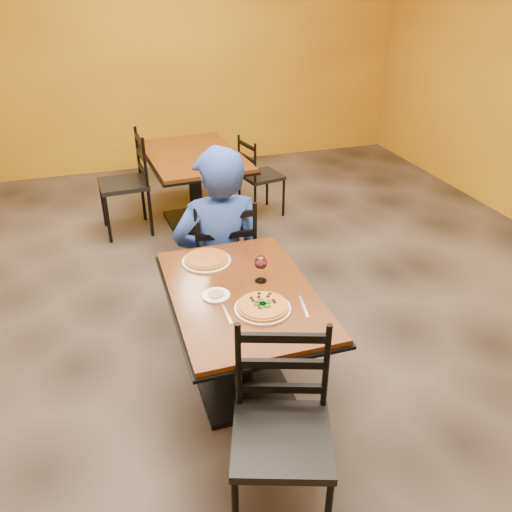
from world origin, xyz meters
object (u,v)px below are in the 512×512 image
object	(u,v)px
table_main	(242,319)
side_plate	(216,295)
wine_glass	(261,268)
pizza_main	(263,306)
chair_second_right	(261,176)
pizza_far	(206,259)
chair_main_far	(223,256)
table_second	(194,171)
chair_second_left	(123,185)
plate_far	(207,261)
chair_main_near	(282,440)
plate_main	(263,308)
diner	(219,240)

from	to	relation	value
table_main	side_plate	xyz separation A→B (m)	(-0.15, -0.00, 0.20)
side_plate	wine_glass	distance (m)	0.31
pizza_main	chair_second_right	bearing A→B (deg)	71.90
chair_second_right	pizza_far	xyz separation A→B (m)	(-1.08, -2.19, 0.34)
table_main	chair_main_far	bearing A→B (deg)	83.00
table_second	pizza_far	distance (m)	2.23
side_plate	wine_glass	world-z (taller)	wine_glass
chair_second_left	plate_far	world-z (taller)	chair_second_left
chair_main_far	chair_second_right	size ratio (longest dim) A/B	1.15
table_main	plate_far	distance (m)	0.46
chair_second_left	pizza_far	size ratio (longest dim) A/B	3.61
chair_second_right	wine_glass	distance (m)	2.68
chair_main_near	chair_main_far	world-z (taller)	chair_main_near
table_second	plate_far	world-z (taller)	plate_far
pizza_main	chair_main_near	bearing A→B (deg)	-100.82
chair_main_near	chair_main_far	xyz separation A→B (m)	(0.18, 1.77, -0.00)
table_main	chair_second_right	distance (m)	2.76
chair_second_right	plate_main	xyz separation A→B (m)	(-0.91, -2.79, 0.33)
pizza_main	plate_far	bearing A→B (deg)	105.89
plate_main	pizza_far	xyz separation A→B (m)	(-0.17, 0.61, 0.02)
chair_second_left	pizza_far	xyz separation A→B (m)	(0.36, -2.19, 0.27)
pizza_main	chair_second_left	bearing A→B (deg)	100.70
plate_main	pizza_far	size ratio (longest dim) A/B	1.11
table_second	pizza_main	size ratio (longest dim) A/B	4.97
chair_main_near	wine_glass	xyz separation A→B (m)	(0.21, 0.94, 0.34)
diner	plate_far	bearing A→B (deg)	66.48
table_second	pizza_far	bearing A→B (deg)	-99.48
table_second	diner	distance (m)	1.81
plate_main	table_second	bearing A→B (deg)	86.05
chair_second_right	wine_glass	size ratio (longest dim) A/B	4.77
plate_far	side_plate	distance (m)	0.40
chair_main_far	chair_second_right	bearing A→B (deg)	-111.55
table_main	pizza_far	bearing A→B (deg)	106.35
chair_main_near	chair_second_right	world-z (taller)	chair_main_near
diner	side_plate	world-z (taller)	diner
plate_far	chair_second_right	bearing A→B (deg)	63.60
pizza_far	wine_glass	distance (m)	0.42
table_second	chair_second_left	size ratio (longest dim) A/B	1.40
chair_second_left	wine_glass	size ratio (longest dim) A/B	5.61
chair_second_right	plate_far	size ratio (longest dim) A/B	2.77
chair_second_left	pizza_main	world-z (taller)	chair_second_left
table_second	pizza_far	xyz separation A→B (m)	(-0.36, -2.19, 0.21)
diner	pizza_main	distance (m)	1.00
plate_main	wine_glass	bearing A→B (deg)	73.88
plate_main	pizza_far	distance (m)	0.63
chair_second_right	chair_main_far	bearing A→B (deg)	141.35
chair_second_right	wine_glass	world-z (taller)	wine_glass
table_main	pizza_main	xyz separation A→B (m)	(0.06, -0.21, 0.21)
chair_main_far	chair_main_near	bearing A→B (deg)	89.55
table_main	chair_main_far	distance (m)	0.90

